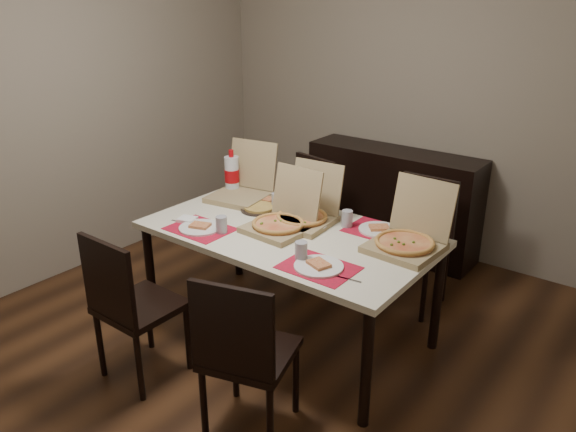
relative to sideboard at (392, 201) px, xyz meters
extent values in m
cube|color=#482A16|center=(0.00, -1.78, -0.46)|extent=(3.80, 4.00, 0.02)
cube|color=gray|center=(0.00, 0.23, 0.85)|extent=(3.80, 0.02, 2.60)
cube|color=gray|center=(-1.91, -1.78, 0.85)|extent=(0.02, 4.00, 2.60)
cube|color=black|center=(0.00, 0.00, 0.00)|extent=(1.50, 0.40, 0.90)
cube|color=beige|center=(0.10, -1.63, 0.28)|extent=(1.80, 1.00, 0.04)
cylinder|color=black|center=(-0.74, -2.07, -0.10)|extent=(0.06, 0.06, 0.71)
cylinder|color=black|center=(0.94, -2.07, -0.10)|extent=(0.06, 0.06, 0.71)
cylinder|color=black|center=(-0.74, -1.19, -0.10)|extent=(0.06, 0.06, 0.71)
cylinder|color=black|center=(0.94, -1.19, -0.10)|extent=(0.06, 0.06, 0.71)
cube|color=black|center=(-0.32, -2.47, 0.00)|extent=(0.42, 0.42, 0.04)
cube|color=black|center=(-0.32, -2.66, 0.25)|extent=(0.42, 0.03, 0.46)
cylinder|color=black|center=(-0.50, -2.65, -0.24)|extent=(0.04, 0.04, 0.43)
cylinder|color=black|center=(-0.14, -2.65, -0.24)|extent=(0.04, 0.04, 0.43)
cylinder|color=black|center=(-0.50, -2.29, -0.24)|extent=(0.04, 0.04, 0.43)
cylinder|color=black|center=(-0.14, -2.29, -0.24)|extent=(0.04, 0.04, 0.43)
cube|color=black|center=(0.48, -2.43, 0.00)|extent=(0.52, 0.52, 0.04)
cube|color=black|center=(0.53, -2.61, 0.25)|extent=(0.41, 0.15, 0.46)
cylinder|color=black|center=(0.36, -2.65, -0.24)|extent=(0.04, 0.04, 0.43)
cylinder|color=black|center=(0.70, -2.55, -0.24)|extent=(0.04, 0.04, 0.43)
cylinder|color=black|center=(0.25, -2.31, -0.24)|extent=(0.04, 0.04, 0.43)
cylinder|color=black|center=(0.60, -2.20, -0.24)|extent=(0.04, 0.04, 0.43)
cube|color=black|center=(-0.40, -0.85, 0.00)|extent=(0.49, 0.49, 0.04)
cube|color=black|center=(-0.36, -0.66, 0.25)|extent=(0.42, 0.11, 0.46)
cylinder|color=black|center=(-0.19, -0.70, -0.24)|extent=(0.04, 0.04, 0.43)
cylinder|color=black|center=(-0.54, -0.64, -0.24)|extent=(0.04, 0.04, 0.43)
cylinder|color=black|center=(-0.25, -1.06, -0.24)|extent=(0.04, 0.04, 0.43)
cylinder|color=black|center=(-0.61, -0.99, -0.24)|extent=(0.04, 0.04, 0.43)
cube|color=black|center=(0.58, -0.77, 0.00)|extent=(0.42, 0.42, 0.04)
cube|color=black|center=(0.58, -0.58, 0.25)|extent=(0.42, 0.03, 0.46)
cylinder|color=black|center=(0.76, -0.59, -0.24)|extent=(0.04, 0.04, 0.43)
cylinder|color=black|center=(0.40, -0.59, -0.24)|extent=(0.04, 0.04, 0.43)
cylinder|color=black|center=(0.76, -0.95, -0.24)|extent=(0.04, 0.04, 0.43)
cylinder|color=black|center=(0.40, -0.95, -0.24)|extent=(0.04, 0.04, 0.43)
cube|color=red|center=(-0.35, -1.94, 0.30)|extent=(0.40, 0.30, 0.00)
cylinder|color=white|center=(-0.35, -1.94, 0.31)|extent=(0.27, 0.27, 0.01)
cube|color=#DDBE6E|center=(-0.35, -1.94, 0.33)|extent=(0.14, 0.12, 0.02)
cylinder|color=#95969F|center=(-0.20, -1.90, 0.36)|extent=(0.07, 0.07, 0.11)
cube|color=#B2B2B7|center=(-0.51, -1.94, 0.30)|extent=(0.20, 0.04, 0.00)
cube|color=white|center=(-0.51, -1.90, 0.31)|extent=(0.13, 0.13, 0.02)
cube|color=red|center=(0.55, -1.93, 0.30)|extent=(0.40, 0.30, 0.00)
cylinder|color=white|center=(0.55, -1.93, 0.31)|extent=(0.27, 0.27, 0.01)
cube|color=#DDBE6E|center=(0.55, -1.93, 0.33)|extent=(0.14, 0.13, 0.02)
cylinder|color=#95969F|center=(0.41, -1.91, 0.36)|extent=(0.07, 0.07, 0.11)
cube|color=#B2B2B7|center=(0.72, -1.95, 0.30)|extent=(0.20, 0.04, 0.00)
cube|color=red|center=(-0.33, -1.31, 0.30)|extent=(0.40, 0.30, 0.00)
cylinder|color=white|center=(-0.33, -1.31, 0.31)|extent=(0.27, 0.27, 0.01)
cube|color=#DDBE6E|center=(-0.33, -1.31, 0.33)|extent=(0.13, 0.11, 0.02)
cylinder|color=#95969F|center=(-0.19, -1.36, 0.36)|extent=(0.07, 0.07, 0.11)
cube|color=#B2B2B7|center=(-0.49, -1.27, 0.30)|extent=(0.20, 0.04, 0.00)
cube|color=white|center=(-0.49, -1.27, 0.31)|extent=(0.13, 0.13, 0.02)
cube|color=red|center=(0.56, -1.28, 0.30)|extent=(0.40, 0.30, 0.00)
cylinder|color=white|center=(0.56, -1.28, 0.31)|extent=(0.26, 0.26, 0.01)
cube|color=#DDBE6E|center=(0.56, -1.28, 0.33)|extent=(0.15, 0.15, 0.02)
cylinder|color=#95969F|center=(0.36, -1.35, 0.36)|extent=(0.07, 0.07, 0.11)
cube|color=#B2B2B7|center=(0.71, -1.31, 0.30)|extent=(0.20, 0.04, 0.00)
cube|color=white|center=(0.10, -1.75, 0.31)|extent=(0.16, 0.16, 0.02)
cube|color=#927D54|center=(0.06, -1.67, 0.32)|extent=(0.38, 0.38, 0.04)
cube|color=#927D54|center=(0.07, -1.49, 0.50)|extent=(0.37, 0.10, 0.33)
cylinder|color=#DDBE6E|center=(0.06, -1.67, 0.35)|extent=(0.33, 0.33, 0.02)
cube|color=#927D54|center=(0.81, -1.45, 0.32)|extent=(0.40, 0.40, 0.04)
cube|color=#927D54|center=(0.82, -1.26, 0.51)|extent=(0.39, 0.10, 0.35)
cylinder|color=#DDBE6E|center=(0.81, -1.45, 0.35)|extent=(0.35, 0.35, 0.02)
cube|color=#927D54|center=(-0.52, -1.38, 0.32)|extent=(0.44, 0.44, 0.04)
cube|color=#927D54|center=(-0.55, -1.19, 0.51)|extent=(0.39, 0.14, 0.34)
cube|color=#927D54|center=(0.11, -1.48, 0.32)|extent=(0.39, 0.39, 0.04)
cube|color=#927D54|center=(0.10, -1.30, 0.50)|extent=(0.37, 0.11, 0.33)
cylinder|color=#DDBE6E|center=(0.11, -1.48, 0.35)|extent=(0.33, 0.33, 0.02)
cylinder|color=black|center=(-0.27, -1.46, 0.31)|extent=(0.26, 0.26, 0.01)
cylinder|color=gold|center=(-0.27, -1.46, 0.32)|extent=(0.21, 0.21, 0.02)
imported|color=white|center=(0.23, -1.48, 0.31)|extent=(0.16, 0.16, 0.03)
cylinder|color=silver|center=(-0.67, -1.30, 0.44)|extent=(0.11, 0.11, 0.27)
cylinder|color=#A6070D|center=(-0.67, -1.30, 0.43)|extent=(0.11, 0.11, 0.09)
cylinder|color=#A6070D|center=(-0.67, -1.30, 0.60)|extent=(0.04, 0.04, 0.05)
camera|label=1|loc=(2.06, -4.19, 1.69)|focal=35.00mm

